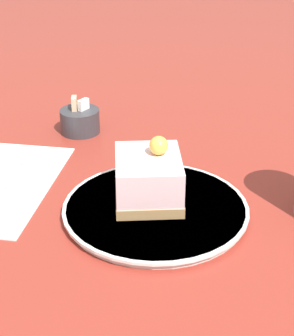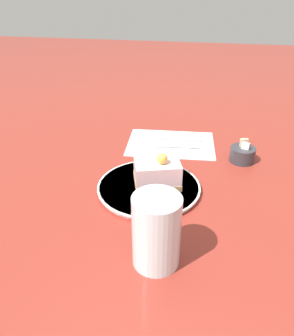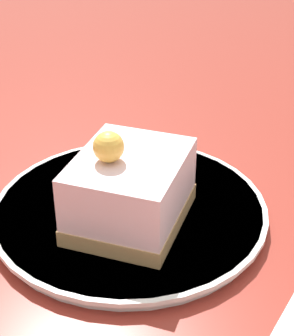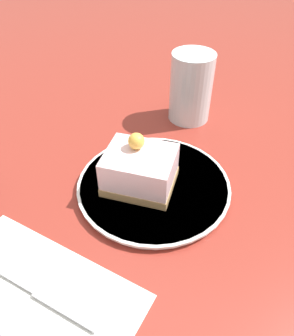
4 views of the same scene
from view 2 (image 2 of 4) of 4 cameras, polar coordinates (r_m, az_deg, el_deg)
name	(u,v)px [view 2 (image 2 of 4)]	position (r m, az deg, el deg)	size (l,w,h in m)	color
ground_plane	(153,200)	(0.72, 1.07, -5.59)	(4.00, 4.00, 0.00)	maroon
plate	(149,187)	(0.75, 0.32, -3.37)	(0.24, 0.24, 0.01)	silver
cake_slice	(155,172)	(0.74, 1.47, -0.64)	(0.11, 0.12, 0.08)	#AD8451
napkin	(171,143)	(0.96, 4.16, 4.29)	(0.20, 0.26, 0.00)	white
fork	(177,139)	(0.99, 5.16, 5.07)	(0.03, 0.17, 0.00)	#B2B2B7
knife	(165,146)	(0.94, 3.08, 3.85)	(0.03, 0.17, 0.00)	#B2B2B7
sugar_bowl	(242,154)	(0.90, 16.29, 2.35)	(0.07, 0.07, 0.06)	#333338
drinking_glass	(156,231)	(0.54, 1.64, -10.97)	(0.08, 0.08, 0.13)	silver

